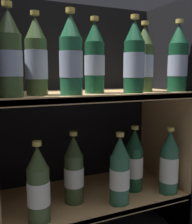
# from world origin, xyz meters

# --- Properties ---
(fridge_back_wall) EXTENTS (0.76, 0.02, 0.94)m
(fridge_back_wall) POSITION_xyz_m (0.00, 0.35, 0.47)
(fridge_back_wall) COLOR black
(fridge_back_wall) RESTS_ON ground_plane
(fridge_side_right) EXTENTS (0.02, 0.38, 0.94)m
(fridge_side_right) POSITION_xyz_m (0.37, 0.17, 0.47)
(fridge_side_right) COLOR black
(fridge_side_right) RESTS_ON ground_plane
(shelf_lower) EXTENTS (0.72, 0.34, 0.18)m
(shelf_lower) POSITION_xyz_m (0.00, 0.16, 0.15)
(shelf_lower) COLOR tan
(shelf_lower) RESTS_ON ground_plane
(shelf_upper) EXTENTS (0.72, 0.34, 0.59)m
(shelf_upper) POSITION_xyz_m (0.00, 0.16, 0.43)
(shelf_upper) COLOR tan
(shelf_upper) RESTS_ON ground_plane
(bottle_upper_front_0) EXTENTS (0.07, 0.07, 0.27)m
(bottle_upper_front_0) POSITION_xyz_m (-0.30, 0.05, 0.70)
(bottle_upper_front_0) COLOR #384C28
(bottle_upper_front_0) RESTS_ON shelf_upper
(bottle_upper_front_1) EXTENTS (0.07, 0.07, 0.27)m
(bottle_upper_front_1) POSITION_xyz_m (-0.12, 0.05, 0.70)
(bottle_upper_front_1) COLOR #1E5638
(bottle_upper_front_1) RESTS_ON shelf_upper
(bottle_upper_front_2) EXTENTS (0.07, 0.07, 0.27)m
(bottle_upper_front_2) POSITION_xyz_m (0.11, 0.05, 0.70)
(bottle_upper_front_2) COLOR #144228
(bottle_upper_front_2) RESTS_ON shelf_upper
(bottle_upper_front_3) EXTENTS (0.07, 0.07, 0.27)m
(bottle_upper_front_3) POSITION_xyz_m (0.31, 0.05, 0.70)
(bottle_upper_front_3) COLOR #144228
(bottle_upper_front_3) RESTS_ON shelf_upper
(bottle_upper_back_0) EXTENTS (0.07, 0.07, 0.27)m
(bottle_upper_back_0) POSITION_xyz_m (-0.21, 0.13, 0.70)
(bottle_upper_back_0) COLOR #384C28
(bottle_upper_back_0) RESTS_ON shelf_upper
(bottle_upper_back_1) EXTENTS (0.07, 0.07, 0.27)m
(bottle_upper_back_1) POSITION_xyz_m (-0.00, 0.13, 0.70)
(bottle_upper_back_1) COLOR #144228
(bottle_upper_back_1) RESTS_ON shelf_upper
(bottle_upper_back_2) EXTENTS (0.07, 0.07, 0.27)m
(bottle_upper_back_2) POSITION_xyz_m (0.21, 0.13, 0.70)
(bottle_upper_back_2) COLOR #384C28
(bottle_upper_back_2) RESTS_ON shelf_upper
(bottle_lower_front_0) EXTENTS (0.07, 0.07, 0.27)m
(bottle_lower_front_0) POSITION_xyz_m (-0.23, 0.05, 0.30)
(bottle_lower_front_0) COLOR #384C28
(bottle_lower_front_0) RESTS_ON shelf_lower
(bottle_lower_front_1) EXTENTS (0.07, 0.07, 0.27)m
(bottle_lower_front_1) POSITION_xyz_m (0.06, 0.05, 0.30)
(bottle_lower_front_1) COLOR #285B42
(bottle_lower_front_1) RESTS_ON shelf_lower
(bottle_lower_front_2) EXTENTS (0.07, 0.07, 0.27)m
(bottle_lower_front_2) POSITION_xyz_m (0.29, 0.05, 0.30)
(bottle_lower_front_2) COLOR #285B42
(bottle_lower_front_2) RESTS_ON shelf_lower
(bottle_lower_back_0) EXTENTS (0.07, 0.07, 0.27)m
(bottle_lower_back_0) POSITION_xyz_m (-0.08, 0.13, 0.30)
(bottle_lower_back_0) COLOR #384C28
(bottle_lower_back_0) RESTS_ON shelf_lower
(bottle_lower_back_1) EXTENTS (0.07, 0.07, 0.27)m
(bottle_lower_back_1) POSITION_xyz_m (0.17, 0.13, 0.30)
(bottle_lower_back_1) COLOR #194C2D
(bottle_lower_back_1) RESTS_ON shelf_lower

